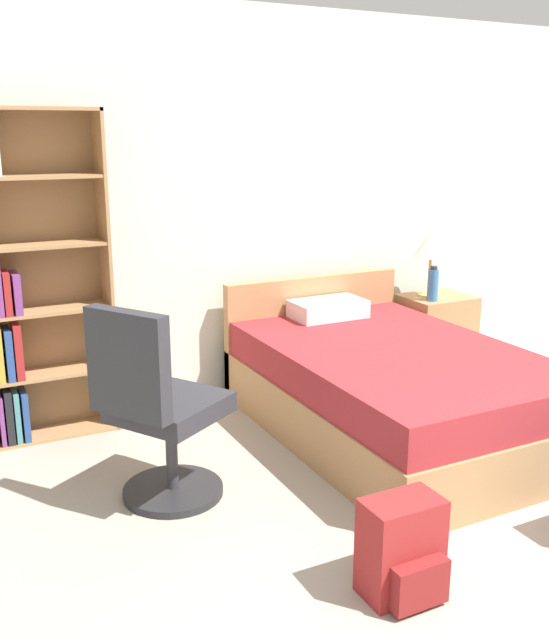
# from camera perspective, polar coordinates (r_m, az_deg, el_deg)

# --- Properties ---
(wall_back) EXTENTS (9.00, 0.06, 2.60)m
(wall_back) POSITION_cam_1_polar(r_m,az_deg,el_deg) (4.96, -1.35, 9.07)
(wall_back) COLOR silver
(wall_back) RESTS_ON ground_plane
(bookshelf) EXTENTS (0.87, 0.26, 1.93)m
(bookshelf) POSITION_cam_1_polar(r_m,az_deg,el_deg) (4.35, -20.28, 2.26)
(bookshelf) COLOR #AD7F51
(bookshelf) RESTS_ON ground_plane
(bed) EXTENTS (1.35, 2.07, 0.81)m
(bed) POSITION_cam_1_polar(r_m,az_deg,el_deg) (4.44, 9.02, -5.28)
(bed) COLOR #AD7F51
(bed) RESTS_ON ground_plane
(office_chair) EXTENTS (0.72, 0.69, 1.03)m
(office_chair) POSITION_cam_1_polar(r_m,az_deg,el_deg) (3.53, -9.35, -7.29)
(office_chair) COLOR #232326
(office_chair) RESTS_ON ground_plane
(nightstand) EXTENTS (0.51, 0.44, 0.59)m
(nightstand) POSITION_cam_1_polar(r_m,az_deg,el_deg) (5.61, 12.73, -1.06)
(nightstand) COLOR #AD7F51
(nightstand) RESTS_ON ground_plane
(table_lamp) EXTENTS (0.28, 0.28, 0.50)m
(table_lamp) POSITION_cam_1_polar(r_m,az_deg,el_deg) (5.43, 12.43, 5.85)
(table_lamp) COLOR tan
(table_lamp) RESTS_ON nightstand
(water_bottle) EXTENTS (0.08, 0.08, 0.26)m
(water_bottle) POSITION_cam_1_polar(r_m,az_deg,el_deg) (5.35, 12.56, 2.79)
(water_bottle) COLOR teal
(water_bottle) RESTS_ON nightstand
(backpack_red) EXTENTS (0.32, 0.26, 0.41)m
(backpack_red) POSITION_cam_1_polar(r_m,az_deg,el_deg) (3.02, 10.22, -17.70)
(backpack_red) COLOR maroon
(backpack_red) RESTS_ON ground_plane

